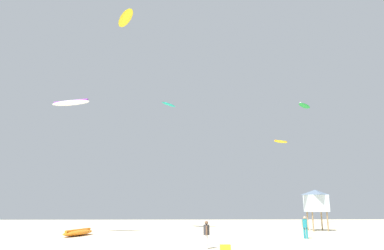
{
  "coord_description": "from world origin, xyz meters",
  "views": [
    {
      "loc": [
        -1.34,
        -14.33,
        2.25
      ],
      "look_at": [
        0.0,
        20.82,
        10.56
      ],
      "focal_mm": 33.08,
      "sensor_mm": 36.0,
      "label": 1
    }
  ],
  "objects_px": {
    "kite_grounded_near": "(78,233)",
    "kite_aloft_4": "(304,106)",
    "lifeguard_tower": "(316,200)",
    "kite_aloft_2": "(126,18)",
    "kite_aloft_0": "(281,142)",
    "person_midground": "(305,226)",
    "kite_aloft_1": "(169,104)",
    "person_foreground": "(207,232)",
    "kite_aloft_3": "(71,103)",
    "cooler_box": "(225,248)"
  },
  "relations": [
    {
      "from": "person_foreground",
      "to": "kite_aloft_1",
      "type": "distance_m",
      "value": 21.78
    },
    {
      "from": "person_foreground",
      "to": "kite_aloft_1",
      "type": "xyz_separation_m",
      "value": [
        -2.82,
        17.37,
        12.82
      ]
    },
    {
      "from": "kite_aloft_4",
      "to": "kite_aloft_2",
      "type": "bearing_deg",
      "value": -146.78
    },
    {
      "from": "kite_grounded_near",
      "to": "lifeguard_tower",
      "type": "bearing_deg",
      "value": 13.95
    },
    {
      "from": "kite_grounded_near",
      "to": "kite_aloft_4",
      "type": "height_order",
      "value": "kite_aloft_4"
    },
    {
      "from": "kite_aloft_1",
      "to": "kite_aloft_0",
      "type": "bearing_deg",
      "value": 42.19
    },
    {
      "from": "kite_aloft_3",
      "to": "kite_aloft_1",
      "type": "bearing_deg",
      "value": 37.37
    },
    {
      "from": "kite_grounded_near",
      "to": "cooler_box",
      "type": "bearing_deg",
      "value": -45.54
    },
    {
      "from": "person_foreground",
      "to": "lifeguard_tower",
      "type": "xyz_separation_m",
      "value": [
        12.66,
        15.87,
        2.15
      ]
    },
    {
      "from": "kite_aloft_0",
      "to": "kite_aloft_4",
      "type": "xyz_separation_m",
      "value": [
        3.01,
        -3.19,
        4.98
      ]
    },
    {
      "from": "person_foreground",
      "to": "person_midground",
      "type": "bearing_deg",
      "value": -137.46
    },
    {
      "from": "person_foreground",
      "to": "kite_aloft_1",
      "type": "height_order",
      "value": "kite_aloft_1"
    },
    {
      "from": "lifeguard_tower",
      "to": "kite_aloft_2",
      "type": "xyz_separation_m",
      "value": [
        -20.15,
        -2.37,
        19.14
      ]
    },
    {
      "from": "cooler_box",
      "to": "kite_aloft_3",
      "type": "distance_m",
      "value": 20.69
    },
    {
      "from": "person_midground",
      "to": "lifeguard_tower",
      "type": "distance_m",
      "value": 10.46
    },
    {
      "from": "person_midground",
      "to": "cooler_box",
      "type": "xyz_separation_m",
      "value": [
        -7.18,
        -7.64,
        -0.8
      ]
    },
    {
      "from": "kite_aloft_4",
      "to": "person_midground",
      "type": "bearing_deg",
      "value": -111.95
    },
    {
      "from": "kite_aloft_0",
      "to": "kite_aloft_3",
      "type": "bearing_deg",
      "value": -139.37
    },
    {
      "from": "kite_grounded_near",
      "to": "kite_aloft_3",
      "type": "xyz_separation_m",
      "value": [
        -1.65,
        0.37,
        11.5
      ]
    },
    {
      "from": "kite_aloft_0",
      "to": "kite_aloft_4",
      "type": "distance_m",
      "value": 6.63
    },
    {
      "from": "kite_grounded_near",
      "to": "kite_aloft_3",
      "type": "distance_m",
      "value": 11.62
    },
    {
      "from": "lifeguard_tower",
      "to": "cooler_box",
      "type": "bearing_deg",
      "value": -124.85
    },
    {
      "from": "kite_aloft_3",
      "to": "kite_aloft_0",
      "type": "bearing_deg",
      "value": 40.63
    },
    {
      "from": "person_foreground",
      "to": "person_midground",
      "type": "distance_m",
      "value": 10.52
    },
    {
      "from": "kite_grounded_near",
      "to": "kite_aloft_2",
      "type": "distance_m",
      "value": 22.31
    },
    {
      "from": "kite_aloft_1",
      "to": "kite_aloft_2",
      "type": "distance_m",
      "value": 10.42
    },
    {
      "from": "kite_grounded_near",
      "to": "kite_aloft_2",
      "type": "xyz_separation_m",
      "value": [
        2.54,
        3.26,
        21.93
      ]
    },
    {
      "from": "kite_grounded_near",
      "to": "kite_aloft_4",
      "type": "xyz_separation_m",
      "value": [
        27.49,
        19.6,
        17.2
      ]
    },
    {
      "from": "person_midground",
      "to": "kite_aloft_1",
      "type": "height_order",
      "value": "kite_aloft_1"
    },
    {
      "from": "person_midground",
      "to": "kite_aloft_0",
      "type": "xyz_separation_m",
      "value": [
        6.32,
        26.34,
        11.52
      ]
    },
    {
      "from": "kite_aloft_3",
      "to": "cooler_box",
      "type": "bearing_deg",
      "value": -42.46
    },
    {
      "from": "kite_aloft_1",
      "to": "kite_aloft_4",
      "type": "xyz_separation_m",
      "value": [
        20.28,
        12.46,
        3.74
      ]
    },
    {
      "from": "kite_aloft_0",
      "to": "kite_aloft_1",
      "type": "distance_m",
      "value": 23.33
    },
    {
      "from": "lifeguard_tower",
      "to": "kite_aloft_2",
      "type": "bearing_deg",
      "value": -173.29
    },
    {
      "from": "person_midground",
      "to": "kite_aloft_0",
      "type": "bearing_deg",
      "value": -155.84
    },
    {
      "from": "kite_aloft_2",
      "to": "kite_aloft_3",
      "type": "bearing_deg",
      "value": -145.43
    },
    {
      "from": "person_foreground",
      "to": "kite_aloft_2",
      "type": "height_order",
      "value": "kite_aloft_2"
    },
    {
      "from": "kite_aloft_3",
      "to": "kite_aloft_4",
      "type": "height_order",
      "value": "kite_aloft_4"
    },
    {
      "from": "person_foreground",
      "to": "kite_grounded_near",
      "type": "xyz_separation_m",
      "value": [
        -10.04,
        10.23,
        -0.64
      ]
    },
    {
      "from": "person_foreground",
      "to": "kite_aloft_2",
      "type": "xyz_separation_m",
      "value": [
        -7.49,
        13.49,
        21.29
      ]
    },
    {
      "from": "kite_aloft_4",
      "to": "cooler_box",
      "type": "bearing_deg",
      "value": -118.2
    },
    {
      "from": "kite_grounded_near",
      "to": "lifeguard_tower",
      "type": "height_order",
      "value": "lifeguard_tower"
    },
    {
      "from": "person_foreground",
      "to": "kite_aloft_4",
      "type": "relative_size",
      "value": 0.48
    },
    {
      "from": "kite_grounded_near",
      "to": "kite_aloft_1",
      "type": "height_order",
      "value": "kite_aloft_1"
    },
    {
      "from": "person_midground",
      "to": "lifeguard_tower",
      "type": "relative_size",
      "value": 0.4
    },
    {
      "from": "kite_aloft_1",
      "to": "kite_aloft_3",
      "type": "relative_size",
      "value": 0.54
    },
    {
      "from": "kite_aloft_2",
      "to": "kite_aloft_0",
      "type": "bearing_deg",
      "value": 41.68
    },
    {
      "from": "lifeguard_tower",
      "to": "kite_aloft_4",
      "type": "bearing_deg",
      "value": 71.06
    },
    {
      "from": "lifeguard_tower",
      "to": "kite_aloft_4",
      "type": "xyz_separation_m",
      "value": [
        4.79,
        13.97,
        14.41
      ]
    },
    {
      "from": "person_midground",
      "to": "kite_aloft_2",
      "type": "xyz_separation_m",
      "value": [
        -15.61,
        6.82,
        21.23
      ]
    }
  ]
}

